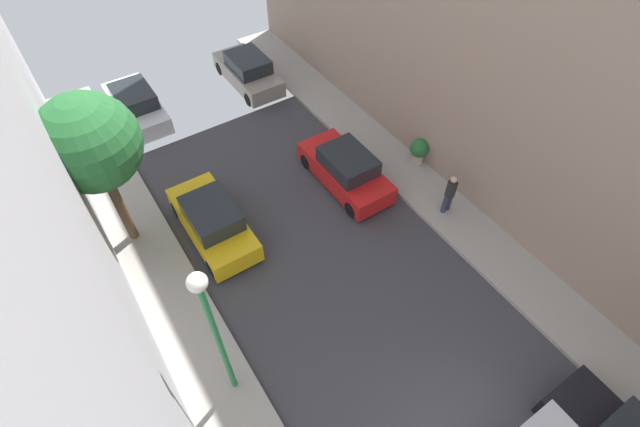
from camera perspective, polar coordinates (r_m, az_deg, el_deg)
sidewalk_right at (r=16.77m, az=30.95°, el=-13.99°), size 2.00×44.00×0.15m
parked_car_left_2 at (r=16.78m, az=-12.93°, el=-0.93°), size 1.78×4.20×1.57m
parked_car_left_3 at (r=22.78m, az=-21.47°, el=12.18°), size 1.78×4.20×1.57m
parked_car_right_2 at (r=18.16m, az=3.17°, el=5.36°), size 1.78×4.20×1.57m
parked_car_right_3 at (r=23.74m, az=-8.74°, el=16.74°), size 1.78×4.20×1.57m
pedestrian at (r=17.41m, az=15.55°, el=2.42°), size 0.40×0.36×1.72m
street_tree_0 at (r=15.10m, az=-26.24°, el=7.64°), size 2.97×2.97×5.80m
potted_plant_0 at (r=19.29m, az=11.99°, el=7.59°), size 0.76×0.76×1.10m
potted_plant_1 at (r=21.89m, az=-27.89°, el=7.97°), size 0.73×0.73×1.07m
potted_plant_2 at (r=20.53m, az=-26.70°, el=5.16°), size 0.59×0.59×0.95m
lamp_post at (r=10.98m, az=-13.01°, el=-12.86°), size 0.44×0.44×5.54m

